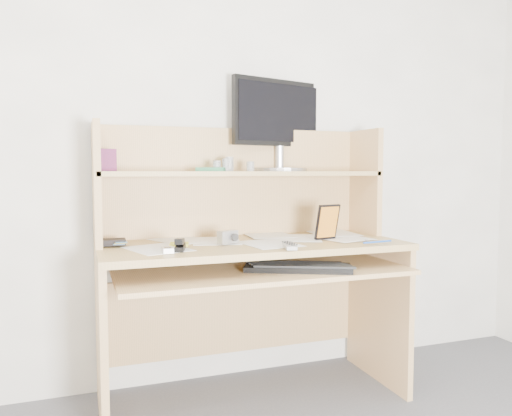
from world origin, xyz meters
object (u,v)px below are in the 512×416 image
object	(u,v)px
keyboard	(298,267)
tv_remote	(290,246)
game_case	(327,222)
monitor	(279,123)
desk	(248,252)

from	to	relation	value
keyboard	tv_remote	size ratio (longest dim) A/B	3.08
game_case	monitor	distance (m)	0.61
keyboard	monitor	world-z (taller)	monitor
desk	keyboard	bearing A→B (deg)	-65.91
desk	keyboard	distance (m)	0.33
tv_remote	game_case	xyz separation A→B (m)	(0.27, 0.17, 0.08)
tv_remote	keyboard	bearing A→B (deg)	40.50
game_case	monitor	size ratio (longest dim) A/B	0.31
tv_remote	monitor	size ratio (longest dim) A/B	0.29
tv_remote	game_case	world-z (taller)	game_case
keyboard	monitor	distance (m)	0.83
monitor	desk	bearing A→B (deg)	-156.04
game_case	desk	bearing A→B (deg)	145.65
keyboard	tv_remote	world-z (taller)	tv_remote
desk	keyboard	world-z (taller)	desk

